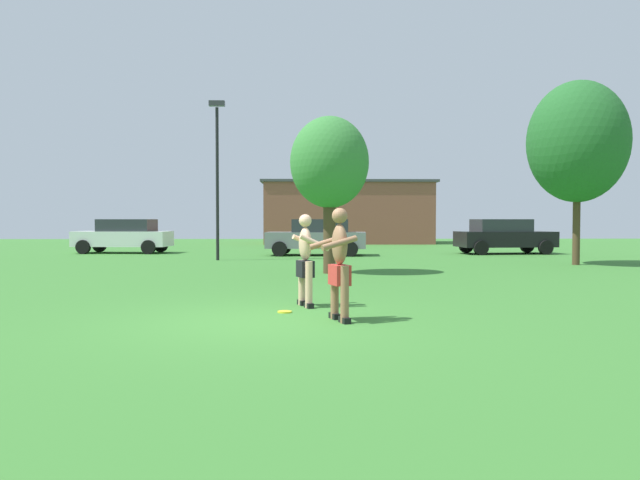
# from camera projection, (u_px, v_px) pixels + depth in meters

# --- Properties ---
(ground_plane) EXTENTS (80.00, 80.00, 0.00)m
(ground_plane) POSITION_uv_depth(u_px,v_px,m) (265.00, 322.00, 9.37)
(ground_plane) COLOR #38752D
(player_near) EXTENTS (0.75, 0.78, 1.75)m
(player_near) POSITION_uv_depth(u_px,v_px,m) (339.00, 261.00, 9.42)
(player_near) COLOR black
(player_near) RESTS_ON ground_plane
(player_in_black) EXTENTS (0.70, 0.74, 1.66)m
(player_in_black) POSITION_uv_depth(u_px,v_px,m) (306.00, 258.00, 11.00)
(player_in_black) COLOR black
(player_in_black) RESTS_ON ground_plane
(frisbee) EXTENTS (0.24, 0.24, 0.03)m
(frisbee) POSITION_uv_depth(u_px,v_px,m) (285.00, 312.00, 10.31)
(frisbee) COLOR yellow
(frisbee) RESTS_ON ground_plane
(car_gray_near_post) EXTENTS (4.43, 2.30, 1.58)m
(car_gray_near_post) POSITION_uv_depth(u_px,v_px,m) (317.00, 236.00, 26.71)
(car_gray_near_post) COLOR slate
(car_gray_near_post) RESTS_ON ground_plane
(car_white_mid_lot) EXTENTS (4.42, 2.29, 1.58)m
(car_white_mid_lot) POSITION_uv_depth(u_px,v_px,m) (124.00, 235.00, 28.50)
(car_white_mid_lot) COLOR white
(car_white_mid_lot) RESTS_ON ground_plane
(car_black_far_end) EXTENTS (4.46, 2.38, 1.58)m
(car_black_far_end) POSITION_uv_depth(u_px,v_px,m) (504.00, 236.00, 27.88)
(car_black_far_end) COLOR black
(car_black_far_end) RESTS_ON ground_plane
(lamp_post) EXTENTS (0.60, 0.24, 6.10)m
(lamp_post) POSITION_uv_depth(u_px,v_px,m) (217.00, 164.00, 23.42)
(lamp_post) COLOR black
(lamp_post) RESTS_ON ground_plane
(outbuilding_behind_lot) EXTENTS (11.18, 5.52, 4.07)m
(outbuilding_behind_lot) POSITION_uv_depth(u_px,v_px,m) (347.00, 212.00, 40.63)
(outbuilding_behind_lot) COLOR brown
(outbuilding_behind_lot) RESTS_ON ground_plane
(tree_left_field) EXTENTS (3.39, 3.39, 6.33)m
(tree_left_field) POSITION_uv_depth(u_px,v_px,m) (578.00, 142.00, 21.01)
(tree_left_field) COLOR #4C3823
(tree_left_field) RESTS_ON ground_plane
(tree_right_field) EXTENTS (2.29, 2.29, 4.56)m
(tree_right_field) POSITION_uv_depth(u_px,v_px,m) (329.00, 164.00, 17.72)
(tree_right_field) COLOR #4C3823
(tree_right_field) RESTS_ON ground_plane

